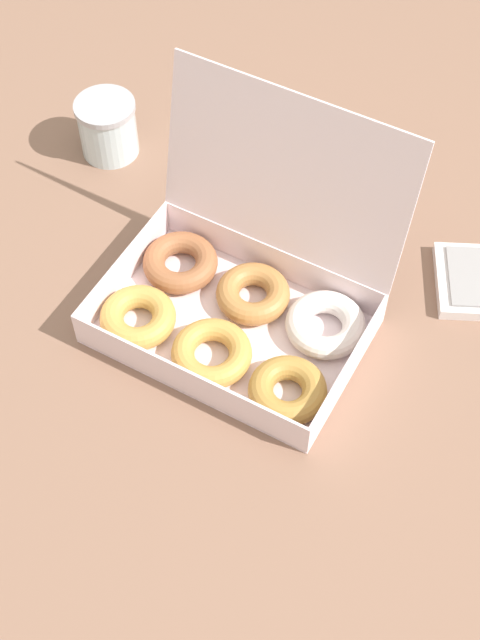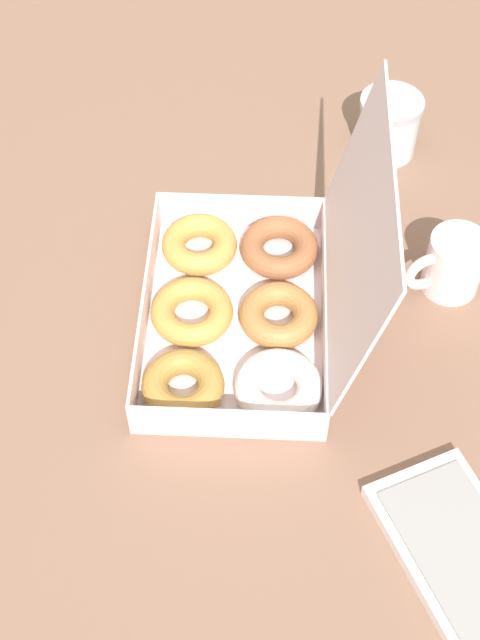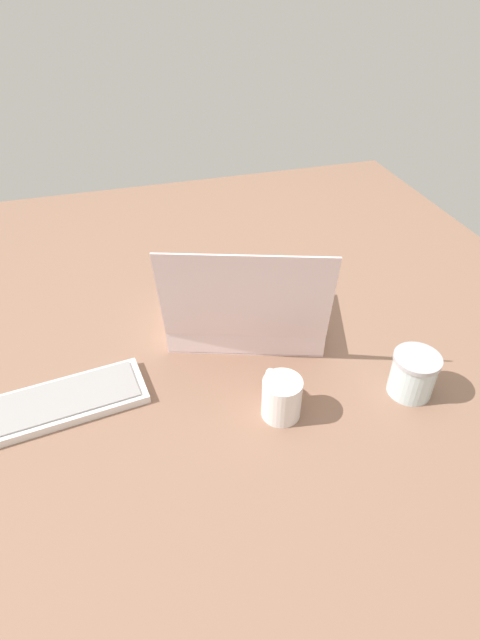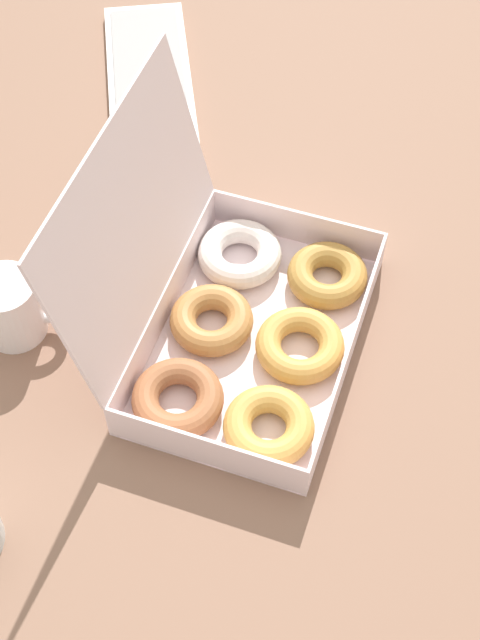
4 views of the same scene
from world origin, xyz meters
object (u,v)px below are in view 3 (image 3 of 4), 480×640
Objects in this scene: keyboard at (47,406)px; coffee_mug at (281,396)px; donut_box at (247,315)px; glass_jar at (413,374)px.

coffee_mug is (-45.59, 13.66, 3.57)cm from keyboard.
donut_box is 40.79cm from glass_jar.
coffee_mug is 1.18× the size of glass_jar.
donut_box is at bearing -92.86° from coffee_mug.
coffee_mug is 28.52cm from glass_jar.
donut_box is at bearing -162.41° from keyboard.
coffee_mug is (1.43, 28.56, 0.99)cm from donut_box.
donut_box reaches higher than coffee_mug.
glass_jar is (-27.02, 30.53, 1.26)cm from donut_box.
keyboard is (47.02, 14.90, -2.58)cm from donut_box.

